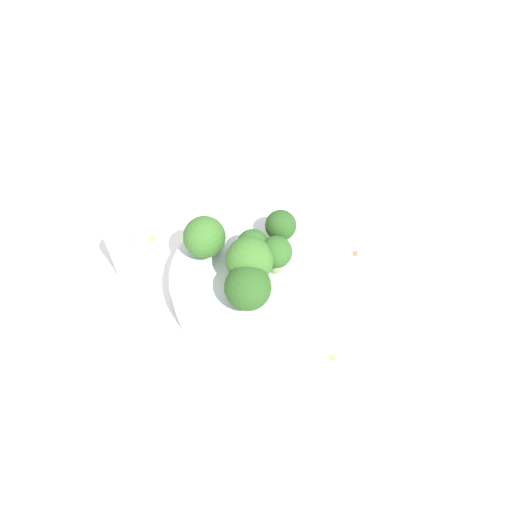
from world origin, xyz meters
TOP-DOWN VIEW (x-y plane):
  - ground_plane at (0.00, 0.00)m, footprint 3.00×3.00m
  - bowl at (0.00, 0.00)m, footprint 0.21×0.21m
  - broccoli_floret_0 at (0.02, 0.04)m, footprint 0.05×0.05m
  - broccoli_floret_1 at (-0.02, -0.00)m, footprint 0.04×0.04m
  - broccoli_floret_2 at (-0.00, -0.02)m, footprint 0.04×0.04m
  - broccoli_floret_3 at (0.01, 0.01)m, footprint 0.06×0.06m
  - broccoli_floret_4 at (0.05, -0.04)m, footprint 0.05×0.05m
  - broccoli_floret_5 at (-0.04, -0.04)m, footprint 0.04×0.04m
  - pepper_shaker at (0.16, -0.07)m, footprint 0.03×0.03m
  - almond_crumb_0 at (-0.07, 0.11)m, footprint 0.01×0.01m
  - almond_crumb_1 at (-0.15, -0.03)m, footprint 0.01×0.01m
  - almond_crumb_2 at (-0.08, -0.10)m, footprint 0.01×0.01m
  - almond_crumb_3 at (0.12, -0.12)m, footprint 0.01×0.01m

SIDE VIEW (x-z plane):
  - ground_plane at x=0.00m, z-range 0.00..0.00m
  - almond_crumb_2 at x=-0.08m, z-range 0.00..0.01m
  - almond_crumb_0 at x=-0.07m, z-range 0.00..0.01m
  - almond_crumb_1 at x=-0.15m, z-range 0.00..0.01m
  - almond_crumb_3 at x=0.12m, z-range 0.00..0.01m
  - bowl at x=0.00m, z-range 0.00..0.04m
  - pepper_shaker at x=0.16m, z-range 0.00..0.08m
  - broccoli_floret_5 at x=-0.04m, z-range 0.04..0.10m
  - broccoli_floret_4 at x=0.05m, z-range 0.04..0.10m
  - broccoli_floret_2 at x=0.00m, z-range 0.05..0.10m
  - broccoli_floret_0 at x=0.02m, z-range 0.04..0.10m
  - broccoli_floret_1 at x=-0.02m, z-range 0.05..0.10m
  - broccoli_floret_3 at x=0.01m, z-range 0.05..0.11m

